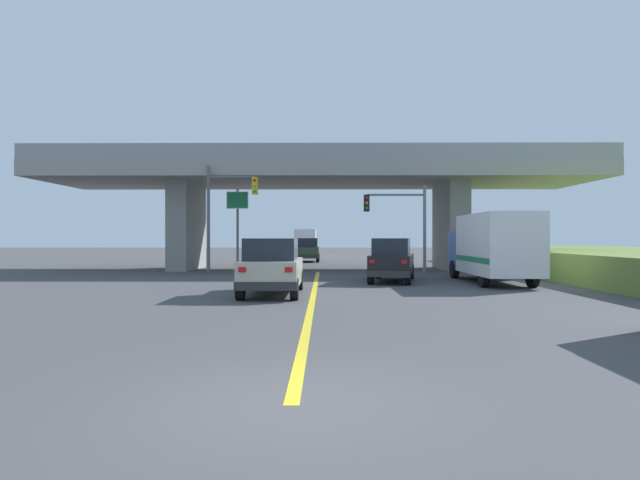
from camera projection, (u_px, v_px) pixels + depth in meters
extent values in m
plane|color=#424244|center=(318.00, 269.00, 35.21)|extent=(160.00, 160.00, 0.00)
cube|color=gray|center=(318.00, 176.00, 35.19)|extent=(34.48, 8.99, 0.95)
cube|color=gray|center=(187.00, 226.00, 35.27)|extent=(1.27, 5.40, 5.58)
cube|color=gray|center=(450.00, 226.00, 35.12)|extent=(1.27, 5.40, 5.58)
cube|color=gray|center=(318.00, 151.00, 30.84)|extent=(34.48, 0.20, 0.90)
cube|color=gray|center=(319.00, 170.00, 39.53)|extent=(34.48, 0.20, 0.90)
cube|color=yellow|center=(313.00, 295.00, 19.46)|extent=(0.20, 25.76, 0.01)
cube|color=#B7B29E|center=(273.00, 272.00, 19.54)|extent=(1.97, 4.65, 0.90)
cube|color=#1E232D|center=(272.00, 249.00, 19.18)|extent=(1.73, 2.56, 0.76)
cube|color=#2D2D30|center=(266.00, 286.00, 17.26)|extent=(2.00, 0.20, 0.28)
cube|color=red|center=(242.00, 270.00, 17.19)|extent=(0.24, 0.06, 0.16)
cube|color=red|center=(289.00, 270.00, 17.18)|extent=(0.24, 0.06, 0.16)
cylinder|color=black|center=(254.00, 281.00, 21.32)|extent=(0.26, 0.72, 0.72)
cylinder|color=black|center=(299.00, 281.00, 21.31)|extent=(0.26, 0.72, 0.72)
cylinder|color=black|center=(240.00, 289.00, 17.77)|extent=(0.26, 0.72, 0.72)
cylinder|color=black|center=(294.00, 289.00, 17.75)|extent=(0.26, 0.72, 0.72)
cube|color=black|center=(392.00, 264.00, 25.33)|extent=(2.67, 4.91, 0.90)
cube|color=#1E232D|center=(392.00, 247.00, 24.99)|extent=(2.05, 2.82, 0.76)
cube|color=#2D2D30|center=(388.00, 274.00, 23.11)|extent=(1.84, 0.56, 0.28)
cube|color=red|center=(372.00, 262.00, 23.18)|extent=(0.25, 0.11, 0.16)
cube|color=red|center=(404.00, 262.00, 22.90)|extent=(0.25, 0.11, 0.16)
cylinder|color=black|center=(379.00, 271.00, 27.24)|extent=(0.40, 0.76, 0.72)
cylinder|color=black|center=(411.00, 272.00, 26.91)|extent=(0.40, 0.76, 0.72)
cylinder|color=black|center=(371.00, 276.00, 23.76)|extent=(0.40, 0.76, 0.72)
cylinder|color=black|center=(408.00, 277.00, 23.44)|extent=(0.40, 0.76, 0.72)
cube|color=navy|center=(474.00, 251.00, 27.46)|extent=(2.20, 2.00, 1.90)
cube|color=white|center=(498.00, 244.00, 23.74)|extent=(2.31, 5.43, 2.64)
cube|color=#197F4C|center=(498.00, 259.00, 23.74)|extent=(2.33, 5.33, 0.24)
cylinder|color=black|center=(454.00, 269.00, 27.47)|extent=(0.30, 0.90, 0.90)
cylinder|color=black|center=(494.00, 269.00, 27.45)|extent=(0.30, 0.90, 0.90)
cylinder|color=black|center=(484.00, 276.00, 22.40)|extent=(0.30, 0.90, 0.90)
cylinder|color=black|center=(532.00, 276.00, 22.38)|extent=(0.30, 0.90, 0.90)
cube|color=#2D4C33|center=(308.00, 252.00, 46.69)|extent=(1.89, 4.58, 0.90)
cube|color=#1E232D|center=(308.00, 243.00, 46.34)|extent=(1.66, 2.52, 0.76)
cube|color=#2D2D30|center=(307.00, 257.00, 44.45)|extent=(1.93, 0.20, 0.28)
cube|color=red|center=(298.00, 250.00, 44.38)|extent=(0.24, 0.06, 0.16)
cube|color=red|center=(316.00, 250.00, 44.37)|extent=(0.24, 0.06, 0.16)
cylinder|color=black|center=(299.00, 257.00, 48.44)|extent=(0.26, 0.72, 0.72)
cylinder|color=black|center=(318.00, 257.00, 48.43)|extent=(0.26, 0.72, 0.72)
cylinder|color=black|center=(297.00, 258.00, 44.96)|extent=(0.26, 0.72, 0.72)
cylinder|color=black|center=(318.00, 258.00, 44.94)|extent=(0.26, 0.72, 0.72)
cylinder|color=slate|center=(425.00, 229.00, 31.06)|extent=(0.18, 0.18, 5.05)
cylinder|color=slate|center=(396.00, 195.00, 31.07)|extent=(3.32, 0.12, 0.12)
cube|color=black|center=(367.00, 203.00, 31.09)|extent=(0.32, 0.26, 0.96)
sphere|color=red|center=(367.00, 198.00, 30.93)|extent=(0.16, 0.16, 0.16)
sphere|color=gold|center=(367.00, 203.00, 30.94)|extent=(0.16, 0.16, 0.16)
sphere|color=green|center=(367.00, 208.00, 30.94)|extent=(0.16, 0.16, 0.16)
cylinder|color=#56595E|center=(208.00, 220.00, 30.49)|extent=(0.18, 0.18, 6.11)
cylinder|color=#56595E|center=(232.00, 177.00, 30.47)|extent=(2.61, 0.12, 0.12)
cube|color=gold|center=(255.00, 186.00, 30.46)|extent=(0.32, 0.26, 0.96)
sphere|color=red|center=(255.00, 180.00, 30.31)|extent=(0.16, 0.16, 0.16)
sphere|color=gold|center=(255.00, 186.00, 30.31)|extent=(0.16, 0.16, 0.16)
sphere|color=green|center=(255.00, 191.00, 30.31)|extent=(0.16, 0.16, 0.16)
cylinder|color=#56595E|center=(238.00, 231.00, 31.95)|extent=(0.14, 0.14, 4.92)
cube|color=#146638|center=(237.00, 200.00, 31.88)|extent=(1.20, 0.08, 0.93)
cube|color=white|center=(237.00, 200.00, 31.88)|extent=(1.28, 0.04, 1.01)
cube|color=silver|center=(307.00, 243.00, 64.59)|extent=(2.20, 2.00, 1.90)
cube|color=silver|center=(306.00, 241.00, 60.93)|extent=(2.31, 5.32, 2.53)
cube|color=#B26619|center=(306.00, 246.00, 60.93)|extent=(2.33, 5.21, 0.24)
cylinder|color=black|center=(298.00, 251.00, 64.60)|extent=(0.30, 0.90, 0.90)
cylinder|color=black|center=(315.00, 251.00, 64.58)|extent=(0.30, 0.90, 0.90)
cylinder|color=black|center=(296.00, 252.00, 59.61)|extent=(0.30, 0.90, 0.90)
cylinder|color=black|center=(314.00, 252.00, 59.60)|extent=(0.30, 0.90, 0.90)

